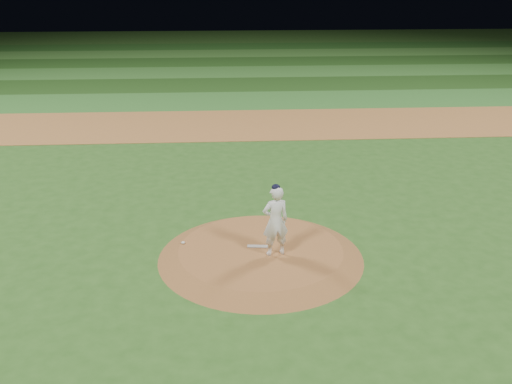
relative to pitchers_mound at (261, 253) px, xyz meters
name	(u,v)px	position (x,y,z in m)	size (l,w,h in m)	color
ground	(261,257)	(0.00, 0.00, -0.12)	(120.00, 120.00, 0.00)	#28541B
infield_dirt_band	(241,124)	(0.00, 14.00, -0.12)	(70.00, 6.00, 0.02)	#99612F
outfield_stripe_0	(237,101)	(0.00, 19.50, -0.12)	(70.00, 5.00, 0.02)	#2C6926
outfield_stripe_1	(235,84)	(0.00, 24.50, -0.12)	(70.00, 5.00, 0.02)	#1C4115
outfield_stripe_2	(233,72)	(0.00, 29.50, -0.12)	(70.00, 5.00, 0.02)	#306A26
outfield_stripe_3	(231,62)	(0.00, 34.50, -0.12)	(70.00, 5.00, 0.02)	#1E4817
outfield_stripe_4	(230,53)	(0.00, 39.50, -0.12)	(70.00, 5.00, 0.02)	#366F28
outfield_stripe_5	(229,46)	(0.00, 44.50, -0.12)	(70.00, 5.00, 0.02)	#1F4F19
pitchers_mound	(261,253)	(0.00, 0.00, 0.00)	(5.50, 5.50, 0.25)	brown
pitching_rubber	(258,246)	(-0.08, 0.12, 0.14)	(0.55, 0.14, 0.03)	beige
rosin_bag	(183,243)	(-2.09, 0.44, 0.16)	(0.11, 0.11, 0.06)	beige
pitcher_on_mound	(275,221)	(0.35, -0.33, 1.09)	(0.78, 0.61, 1.96)	white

